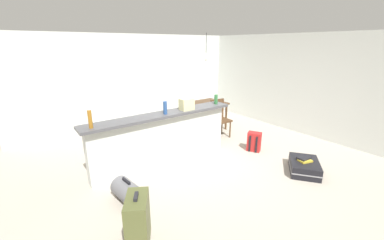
% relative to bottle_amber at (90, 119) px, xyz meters
% --- Properties ---
extents(ground_plane, '(13.00, 13.00, 0.05)m').
position_rel_bottle_amber_xyz_m(ground_plane, '(2.02, -0.33, -1.18)').
color(ground_plane, '#ADA393').
extents(wall_back, '(6.60, 0.10, 2.50)m').
position_rel_bottle_amber_xyz_m(wall_back, '(2.02, 2.72, 0.10)').
color(wall_back, silver).
rests_on(wall_back, ground_plane).
extents(wall_right, '(0.10, 6.00, 2.50)m').
position_rel_bottle_amber_xyz_m(wall_right, '(5.07, -0.03, 0.10)').
color(wall_right, silver).
rests_on(wall_right, ground_plane).
extents(partition_half_wall, '(2.80, 0.20, 0.96)m').
position_rel_bottle_amber_xyz_m(partition_half_wall, '(1.28, 0.06, -0.67)').
color(partition_half_wall, silver).
rests_on(partition_half_wall, ground_plane).
extents(bar_countertop, '(2.96, 0.40, 0.05)m').
position_rel_bottle_amber_xyz_m(bar_countertop, '(1.28, 0.06, -0.16)').
color(bar_countertop, '#4C4C51').
rests_on(bar_countertop, partition_half_wall).
extents(bottle_amber, '(0.06, 0.06, 0.28)m').
position_rel_bottle_amber_xyz_m(bottle_amber, '(0.00, 0.00, 0.00)').
color(bottle_amber, '#9E661E').
rests_on(bottle_amber, bar_countertop).
extents(bottle_blue, '(0.07, 0.07, 0.24)m').
position_rel_bottle_amber_xyz_m(bottle_blue, '(1.31, 0.01, -0.02)').
color(bottle_blue, '#284C89').
rests_on(bottle_blue, bar_countertop).
extents(bottle_green, '(0.08, 0.08, 0.20)m').
position_rel_bottle_amber_xyz_m(bottle_green, '(2.57, 0.04, -0.04)').
color(bottle_green, '#2D6B38').
rests_on(bottle_green, bar_countertop).
extents(grocery_bag, '(0.26, 0.18, 0.22)m').
position_rel_bottle_amber_xyz_m(grocery_bag, '(1.80, 0.03, -0.03)').
color(grocery_bag, beige).
rests_on(grocery_bag, bar_countertop).
extents(dining_table, '(1.10, 0.80, 0.74)m').
position_rel_bottle_amber_xyz_m(dining_table, '(3.16, 1.15, -0.51)').
color(dining_table, '#4C331E').
rests_on(dining_table, ground_plane).
extents(dining_chair_near_partition, '(0.43, 0.43, 0.93)m').
position_rel_bottle_amber_xyz_m(dining_chair_near_partition, '(3.16, 0.55, -0.64)').
color(dining_chair_near_partition, '#4C331E').
rests_on(dining_chair_near_partition, ground_plane).
extents(pendant_lamp, '(0.34, 0.34, 0.67)m').
position_rel_bottle_amber_xyz_m(pendant_lamp, '(3.25, 1.20, 0.79)').
color(pendant_lamp, black).
extents(suitcase_flat_black, '(0.86, 0.81, 0.22)m').
position_rel_bottle_amber_xyz_m(suitcase_flat_black, '(3.16, -1.75, -1.04)').
color(suitcase_flat_black, black).
rests_on(suitcase_flat_black, ground_plane).
extents(suitcase_upright_olive, '(0.43, 0.50, 0.67)m').
position_rel_bottle_amber_xyz_m(suitcase_upright_olive, '(0.02, -1.53, -0.82)').
color(suitcase_upright_olive, '#51562D').
rests_on(suitcase_upright_olive, ground_plane).
extents(backpack_red, '(0.32, 0.33, 0.42)m').
position_rel_bottle_amber_xyz_m(backpack_red, '(3.17, -0.58, -0.95)').
color(backpack_red, red).
rests_on(backpack_red, ground_plane).
extents(duffel_bag_grey, '(0.35, 0.51, 0.34)m').
position_rel_bottle_amber_xyz_m(duffel_bag_grey, '(0.24, -0.64, -1.00)').
color(duffel_bag_grey, slate).
rests_on(duffel_bag_grey, ground_plane).
extents(book_stack, '(0.26, 0.24, 0.06)m').
position_rel_bottle_amber_xyz_m(book_stack, '(3.15, -1.73, -0.90)').
color(book_stack, gold).
rests_on(book_stack, suitcase_flat_black).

